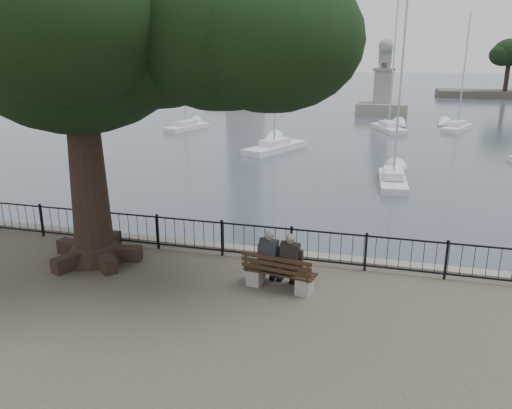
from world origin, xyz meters
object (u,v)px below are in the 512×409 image
(bench, at_px, (279,277))
(person_left, at_px, (271,260))
(person_right, at_px, (292,263))
(lighthouse, at_px, (245,14))
(lion_monument, at_px, (383,96))
(tree, at_px, (108,23))

(bench, relative_size, person_left, 1.24)
(person_right, height_order, lighthouse, lighthouse)
(person_right, bearing_deg, lion_monument, 89.23)
(person_right, distance_m, tree, 7.35)
(lion_monument, bearing_deg, person_right, -90.77)
(lion_monument, bearing_deg, bench, -91.12)
(bench, height_order, tree, tree)
(tree, bearing_deg, lighthouse, 103.51)
(person_left, height_order, lighthouse, lighthouse)
(lighthouse, bearing_deg, person_left, -72.87)
(person_left, relative_size, person_right, 1.00)
(bench, height_order, person_right, person_right)
(lighthouse, relative_size, lion_monument, 3.47)
(person_left, height_order, lion_monument, lion_monument)
(bench, bearing_deg, lion_monument, 88.88)
(person_left, relative_size, lion_monument, 0.18)
(person_left, height_order, person_right, same)
(tree, bearing_deg, person_left, -6.06)
(tree, height_order, lighthouse, lighthouse)
(person_left, distance_m, person_right, 0.54)
(bench, distance_m, person_left, 0.45)
(bench, distance_m, lion_monument, 49.12)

